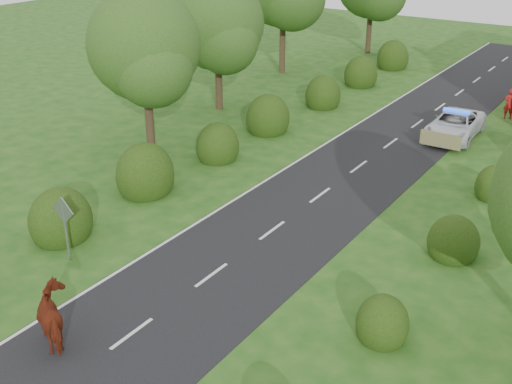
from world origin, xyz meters
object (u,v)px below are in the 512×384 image
Objects in this scene: road_sign at (64,219)px; pedestrian_red at (509,104)px; cow at (58,320)px; police_van at (455,125)px.

road_sign reaches higher than pedestrian_red.
pedestrian_red is at bearing -166.73° from cow.
pedestrian_red is at bearing 70.60° from police_van.
police_van is 2.94× the size of pedestrian_red.
police_van reaches higher than cow.
road_sign is at bearing 41.85° from pedestrian_red.
road_sign is 1.40× the size of pedestrian_red.
pedestrian_red is at bearing 70.70° from road_sign.
cow is (3.46, -3.42, -0.91)m from road_sign.
cow is 24.62m from police_van.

